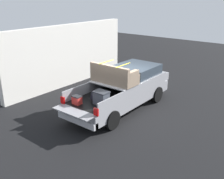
# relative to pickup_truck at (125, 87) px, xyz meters

# --- Properties ---
(ground_plane) EXTENTS (40.00, 40.00, 0.00)m
(ground_plane) POSITION_rel_pickup_truck_xyz_m (-0.34, 0.00, -0.94)
(ground_plane) COLOR black
(pickup_truck) EXTENTS (6.05, 2.06, 2.23)m
(pickup_truck) POSITION_rel_pickup_truck_xyz_m (0.00, 0.00, 0.00)
(pickup_truck) COLOR gray
(pickup_truck) RESTS_ON ground_plane
(building_facade) EXTENTS (8.65, 0.36, 3.41)m
(building_facade) POSITION_rel_pickup_truck_xyz_m (0.74, 4.46, 0.76)
(building_facade) COLOR silver
(building_facade) RESTS_ON ground_plane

